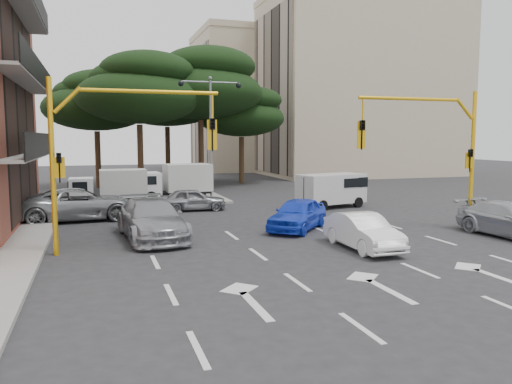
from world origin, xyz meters
TOP-DOWN VIEW (x-y plane):
  - ground at (0.00, 0.00)m, footprint 120.00×120.00m
  - median_strip at (0.00, 16.00)m, footprint 1.40×6.00m
  - apartment_beige_near at (19.95, 32.00)m, footprint 20.20×12.15m
  - apartment_beige_far at (12.95, 44.00)m, footprint 16.20×12.15m
  - pine_left_near at (-3.94, 21.96)m, footprint 9.15×9.15m
  - pine_center at (1.06, 23.96)m, footprint 9.98×9.98m
  - pine_left_far at (-6.94, 25.96)m, footprint 8.32×8.32m
  - pine_right at (5.06, 25.96)m, footprint 7.49×7.49m
  - pine_back at (-0.94, 28.96)m, footprint 9.15×9.15m
  - signal_mast_right at (6.80, 1.99)m, footprint 5.79×0.37m
  - signal_mast_left at (-6.80, 1.99)m, footprint 5.79×0.37m
  - street_lamp_center at (0.00, 16.00)m, footprint 4.16×0.36m
  - car_white_hatch at (1.87, -0.34)m, footprint 1.36×3.86m
  - car_blue_compact at (1.08, 3.86)m, footprint 3.94×4.09m
  - car_silver_wagon at (-5.18, 3.89)m, footprint 2.66×5.59m
  - car_silver_cross_a at (-8.00, 9.46)m, footprint 5.77×2.97m
  - car_silver_cross_b at (-2.19, 10.95)m, footprint 3.68×1.61m
  - van_white at (5.61, 9.72)m, footprint 4.23×2.65m
  - box_truck_a at (-6.50, 14.00)m, footprint 4.40×1.90m
  - box_truck_b at (-2.50, 15.50)m, footprint 4.85×2.27m

SIDE VIEW (x-z plane):
  - ground at x=0.00m, z-range 0.00..0.00m
  - median_strip at x=0.00m, z-range 0.00..0.15m
  - car_silver_cross_b at x=-2.19m, z-range 0.00..1.24m
  - car_white_hatch at x=1.87m, z-range 0.00..1.27m
  - car_blue_compact at x=1.08m, z-range 0.00..1.38m
  - car_silver_cross_a at x=-8.00m, z-range 0.00..1.56m
  - car_silver_wagon at x=-5.18m, z-range 0.00..1.57m
  - van_white at x=5.61m, z-range 0.00..1.96m
  - box_truck_a at x=-6.50m, z-range 0.00..2.15m
  - box_truck_b at x=-2.50m, z-range 0.00..2.33m
  - signal_mast_right at x=6.80m, z-range 0.88..6.88m
  - signal_mast_left at x=-6.80m, z-range 0.88..6.88m
  - street_lamp_center at x=0.00m, z-range 1.54..9.31m
  - pine_right at x=5.06m, z-range 2.03..10.40m
  - pine_left_far at x=-6.94m, z-range 2.26..11.56m
  - pine_left_near at x=-3.94m, z-range 2.49..12.72m
  - pine_back at x=-0.94m, z-range 2.49..12.72m
  - pine_center at x=1.06m, z-range 2.72..13.88m
  - apartment_beige_far at x=12.95m, z-range 0.00..16.70m
  - apartment_beige_near at x=19.95m, z-range 0.00..18.70m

